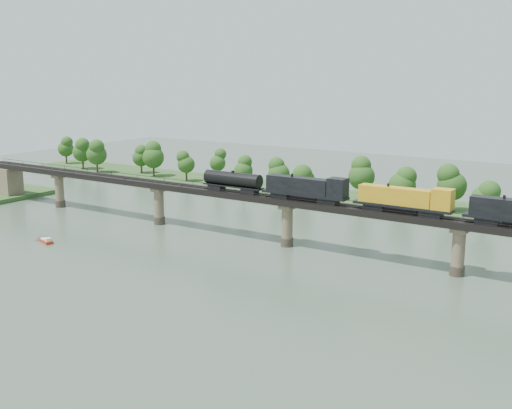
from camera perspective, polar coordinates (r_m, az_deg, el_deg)
The scene contains 7 objects.
ground at distance 128.06m, azimuth -4.17°, elevation -6.71°, with size 400.00×400.00×0.00m, color #3A4A3B.
far_bank at distance 199.63m, azimuth 10.88°, elevation 0.12°, with size 300.00×24.00×1.60m, color #26491D.
bridge at distance 150.45m, azimuth 2.79°, elevation -1.70°, with size 236.00×30.00×11.50m.
bridge_superstructure at distance 149.09m, azimuth 2.81°, elevation 0.67°, with size 220.00×4.90×0.75m.
far_treeline at distance 197.40m, azimuth 8.27°, elevation 2.45°, with size 289.06×17.54×13.60m.
freight_train at distance 139.55m, azimuth 10.00°, elevation 0.78°, with size 85.83×3.34×5.91m.
motorboat at distance 162.44m, azimuth -18.15°, elevation -3.08°, with size 5.31×3.28×1.40m.
Camera 1 is at (74.54, -95.83, 40.75)m, focal length 45.00 mm.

